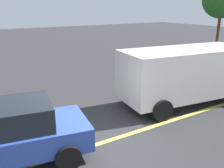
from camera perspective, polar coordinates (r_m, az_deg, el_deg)
name	(u,v)px	position (r m, az deg, el deg)	size (l,w,h in m)	color
ground_plane	(93,146)	(7.29, -4.41, -13.83)	(80.00, 80.00, 0.00)	#2D2D30
lane_marking_centre	(171,121)	(8.90, 13.12, -8.16)	(28.00, 0.16, 0.01)	#E0D14C
white_van	(186,73)	(10.25, 16.51, 2.51)	(5.42, 2.81, 2.20)	silver
car_blue_far_lane	(3,135)	(6.75, -23.54, -10.50)	(4.49, 2.51, 1.54)	#2D479E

